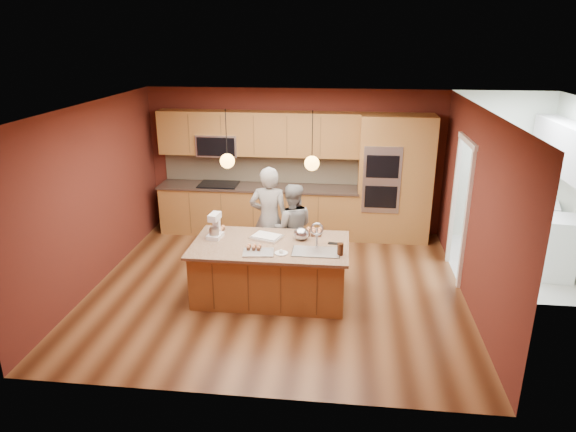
# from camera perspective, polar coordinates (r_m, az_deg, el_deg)

# --- Properties ---
(floor) EXTENTS (5.50, 5.50, 0.00)m
(floor) POSITION_cam_1_polar(r_m,az_deg,el_deg) (7.85, -1.19, -7.90)
(floor) COLOR #422211
(floor) RESTS_ON ground
(ceiling) EXTENTS (5.50, 5.50, 0.00)m
(ceiling) POSITION_cam_1_polar(r_m,az_deg,el_deg) (7.02, -1.35, 12.04)
(ceiling) COLOR silver
(ceiling) RESTS_ON ground
(wall_back) EXTENTS (5.50, 0.00, 5.50)m
(wall_back) POSITION_cam_1_polar(r_m,az_deg,el_deg) (9.71, 0.71, 6.08)
(wall_back) COLOR #542018
(wall_back) RESTS_ON ground
(wall_front) EXTENTS (5.50, 0.00, 5.50)m
(wall_front) POSITION_cam_1_polar(r_m,az_deg,el_deg) (5.04, -5.09, -7.33)
(wall_front) COLOR #542018
(wall_front) RESTS_ON ground
(wall_left) EXTENTS (0.00, 5.00, 5.00)m
(wall_left) POSITION_cam_1_polar(r_m,az_deg,el_deg) (8.15, -20.83, 2.09)
(wall_left) COLOR #542018
(wall_left) RESTS_ON ground
(wall_right) EXTENTS (0.00, 5.00, 5.00)m
(wall_right) POSITION_cam_1_polar(r_m,az_deg,el_deg) (7.48, 20.10, 0.68)
(wall_right) COLOR #542018
(wall_right) RESTS_ON ground
(cabinet_run) EXTENTS (3.74, 0.64, 2.30)m
(cabinet_run) POSITION_cam_1_polar(r_m,az_deg,el_deg) (9.65, -3.48, 3.71)
(cabinet_run) COLOR olive
(cabinet_run) RESTS_ON floor
(oven_column) EXTENTS (1.30, 0.62, 2.30)m
(oven_column) POSITION_cam_1_polar(r_m,az_deg,el_deg) (9.46, 11.73, 4.05)
(oven_column) COLOR olive
(oven_column) RESTS_ON floor
(doorway_trim) EXTENTS (0.08, 1.11, 2.20)m
(doorway_trim) POSITION_cam_1_polar(r_m,az_deg,el_deg) (8.31, 18.53, 0.51)
(doorway_trim) COLOR white
(doorway_trim) RESTS_ON wall_right
(laundry_room) EXTENTS (2.60, 2.70, 2.70)m
(laundry_room) POSITION_cam_1_polar(r_m,az_deg,el_deg) (8.94, 28.91, 6.38)
(laundry_room) COLOR beige
(laundry_room) RESTS_ON ground
(pendant_left) EXTENTS (0.20, 0.20, 0.80)m
(pendant_left) POSITION_cam_1_polar(r_m,az_deg,el_deg) (7.01, -6.76, 6.12)
(pendant_left) COLOR black
(pendant_left) RESTS_ON ceiling
(pendant_right) EXTENTS (0.20, 0.20, 0.80)m
(pendant_right) POSITION_cam_1_polar(r_m,az_deg,el_deg) (6.85, 2.67, 5.90)
(pendant_right) COLOR black
(pendant_right) RESTS_ON ceiling
(island) EXTENTS (2.22, 1.25, 1.20)m
(island) POSITION_cam_1_polar(r_m,az_deg,el_deg) (7.44, -1.83, -5.94)
(island) COLOR olive
(island) RESTS_ON floor
(person_left) EXTENTS (0.63, 0.42, 1.71)m
(person_left) POSITION_cam_1_polar(r_m,az_deg,el_deg) (8.09, -2.10, -0.40)
(person_left) COLOR black
(person_left) RESTS_ON floor
(person_right) EXTENTS (0.77, 0.64, 1.45)m
(person_right) POSITION_cam_1_polar(r_m,az_deg,el_deg) (8.09, 0.40, -1.37)
(person_right) COLOR slate
(person_right) RESTS_ON floor
(stand_mixer) EXTENTS (0.22, 0.29, 0.37)m
(stand_mixer) POSITION_cam_1_polar(r_m,az_deg,el_deg) (7.52, -8.12, -1.25)
(stand_mixer) COLOR white
(stand_mixer) RESTS_ON island
(sheet_cake) EXTENTS (0.51, 0.44, 0.05)m
(sheet_cake) POSITION_cam_1_polar(r_m,az_deg,el_deg) (7.47, -2.40, -2.32)
(sheet_cake) COLOR white
(sheet_cake) RESTS_ON island
(cooling_rack) EXTENTS (0.44, 0.34, 0.02)m
(cooling_rack) POSITION_cam_1_polar(r_m,az_deg,el_deg) (6.98, -3.31, -4.06)
(cooling_rack) COLOR silver
(cooling_rack) RESTS_ON island
(mixing_bowl) EXTENTS (0.22, 0.22, 0.19)m
(mixing_bowl) POSITION_cam_1_polar(r_m,az_deg,el_deg) (7.39, 1.50, -1.98)
(mixing_bowl) COLOR #B2B5BA
(mixing_bowl) RESTS_ON island
(plate) EXTENTS (0.18, 0.18, 0.01)m
(plate) POSITION_cam_1_polar(r_m,az_deg,el_deg) (6.95, -0.77, -4.15)
(plate) COLOR silver
(plate) RESTS_ON island
(tumbler) EXTENTS (0.08, 0.08, 0.17)m
(tumbler) POSITION_cam_1_polar(r_m,az_deg,el_deg) (6.92, 5.83, -3.68)
(tumbler) COLOR #331A0D
(tumbler) RESTS_ON island
(phone) EXTENTS (0.14, 0.09, 0.01)m
(phone) POSITION_cam_1_polar(r_m,az_deg,el_deg) (7.30, 5.02, -3.05)
(phone) COLOR black
(phone) RESTS_ON island
(cupcakes_left) EXTENTS (0.16, 0.25, 0.07)m
(cupcakes_left) POSITION_cam_1_polar(r_m,az_deg,el_deg) (7.76, -7.70, -1.50)
(cupcakes_left) COLOR #D1814E
(cupcakes_left) RESTS_ON island
(cupcakes_rack) EXTENTS (0.21, 0.14, 0.06)m
(cupcakes_rack) POSITION_cam_1_polar(r_m,az_deg,el_deg) (7.06, -3.81, -3.46)
(cupcakes_rack) COLOR #D1814E
(cupcakes_rack) RESTS_ON island
(cupcakes_right) EXTENTS (0.25, 0.25, 0.08)m
(cupcakes_right) POSITION_cam_1_polar(r_m,az_deg,el_deg) (7.61, 2.86, -1.76)
(cupcakes_right) COLOR #D1814E
(cupcakes_right) RESTS_ON island
(washer) EXTENTS (0.68, 0.70, 0.98)m
(washer) POSITION_cam_1_polar(r_m,az_deg,el_deg) (9.00, 27.36, -3.09)
(washer) COLOR white
(washer) RESTS_ON floor
(dryer) EXTENTS (0.75, 0.77, 0.98)m
(dryer) POSITION_cam_1_polar(r_m,az_deg,el_deg) (9.63, 25.73, -1.40)
(dryer) COLOR white
(dryer) RESTS_ON floor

